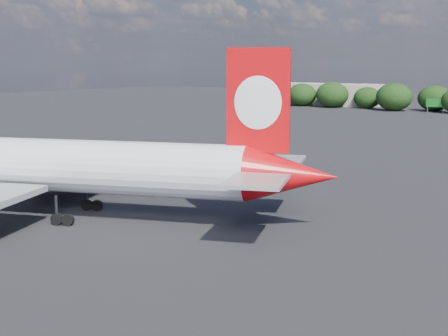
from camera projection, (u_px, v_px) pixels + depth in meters
The scene contains 4 objects.
ground at pixel (321, 167), 94.32m from camera, with size 500.00×500.00×0.00m, color black.
qantas_airliner at pixel (68, 167), 62.84m from camera, with size 50.08×48.18×16.94m.
terminal_building at pixel (324, 94), 236.93m from camera, with size 42.00×16.00×8.00m.
highway_sign at pixel (436, 103), 197.39m from camera, with size 6.00×0.30×4.50m.
Camera 1 is at (41.82, -24.40, 15.48)m, focal length 50.00 mm.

